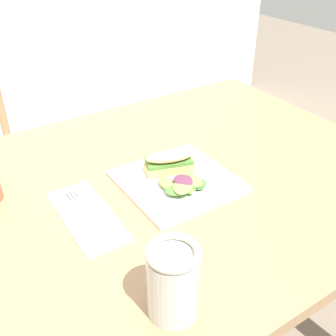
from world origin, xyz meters
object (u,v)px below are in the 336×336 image
object	(u,v)px
plate_lunch	(177,181)
fork_on_napkin	(84,210)
dining_table	(137,230)
sandwich_half_front	(169,161)
mason_jar_iced_tea	(173,284)

from	to	relation	value
plate_lunch	fork_on_napkin	size ratio (longest dim) A/B	1.34
dining_table	sandwich_half_front	xyz separation A→B (m)	(0.10, 0.01, 0.16)
mason_jar_iced_tea	plate_lunch	bearing A→B (deg)	54.52
plate_lunch	mason_jar_iced_tea	xyz separation A→B (m)	(-0.21, -0.29, 0.05)
fork_on_napkin	mason_jar_iced_tea	xyz separation A→B (m)	(0.02, -0.31, 0.05)
dining_table	fork_on_napkin	world-z (taller)	fork_on_napkin
sandwich_half_front	plate_lunch	bearing A→B (deg)	-94.13
fork_on_napkin	mason_jar_iced_tea	bearing A→B (deg)	-86.21
fork_on_napkin	mason_jar_iced_tea	distance (m)	0.31
sandwich_half_front	fork_on_napkin	xyz separation A→B (m)	(-0.23, -0.02, -0.03)
plate_lunch	mason_jar_iced_tea	world-z (taller)	mason_jar_iced_tea
dining_table	plate_lunch	size ratio (longest dim) A/B	5.41
plate_lunch	fork_on_napkin	bearing A→B (deg)	175.43
plate_lunch	fork_on_napkin	xyz separation A→B (m)	(-0.23, 0.02, 0.00)
fork_on_napkin	mason_jar_iced_tea	world-z (taller)	mason_jar_iced_tea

